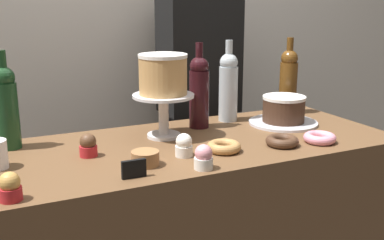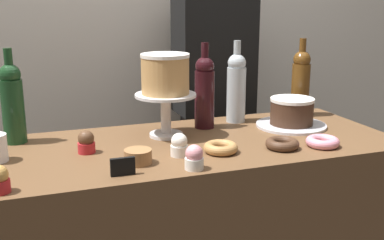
{
  "view_description": "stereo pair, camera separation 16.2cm",
  "coord_description": "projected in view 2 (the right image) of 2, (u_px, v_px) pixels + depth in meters",
  "views": [
    {
      "loc": [
        -0.67,
        -1.42,
        1.39
      ],
      "look_at": [
        0.0,
        0.0,
        0.98
      ],
      "focal_mm": 44.27,
      "sensor_mm": 36.0,
      "label": 1
    },
    {
      "loc": [
        -0.52,
        -1.48,
        1.39
      ],
      "look_at": [
        0.0,
        0.0,
        0.98
      ],
      "focal_mm": 44.27,
      "sensor_mm": 36.0,
      "label": 2
    }
  ],
  "objects": [
    {
      "name": "back_wall",
      "position": [
        133.0,
        16.0,
        2.34
      ],
      "size": [
        6.0,
        0.05,
        2.6
      ],
      "color": "silver",
      "rests_on": "ground_plane"
    },
    {
      "name": "cake_stand_pedestal",
      "position": [
        166.0,
        108.0,
        1.69
      ],
      "size": [
        0.22,
        0.22,
        0.16
      ],
      "color": "silver",
      "rests_on": "display_counter"
    },
    {
      "name": "white_layer_cake",
      "position": [
        165.0,
        74.0,
        1.66
      ],
      "size": [
        0.17,
        0.17,
        0.14
      ],
      "color": "tan",
      "rests_on": "cake_stand_pedestal"
    },
    {
      "name": "silver_serving_platter",
      "position": [
        291.0,
        125.0,
        1.84
      ],
      "size": [
        0.27,
        0.27,
        0.01
      ],
      "color": "silver",
      "rests_on": "display_counter"
    },
    {
      "name": "chocolate_round_cake",
      "position": [
        292.0,
        111.0,
        1.83
      ],
      "size": [
        0.17,
        0.17,
        0.1
      ],
      "color": "#3D2619",
      "rests_on": "silver_serving_platter"
    },
    {
      "name": "wine_bottle_green",
      "position": [
        12.0,
        102.0,
        1.6
      ],
      "size": [
        0.08,
        0.08,
        0.33
      ],
      "color": "#193D1E",
      "rests_on": "display_counter"
    },
    {
      "name": "wine_bottle_clear",
      "position": [
        236.0,
        86.0,
        1.88
      ],
      "size": [
        0.08,
        0.08,
        0.33
      ],
      "color": "#B2BCC1",
      "rests_on": "display_counter"
    },
    {
      "name": "wine_bottle_dark_red",
      "position": [
        205.0,
        91.0,
        1.79
      ],
      "size": [
        0.08,
        0.08,
        0.33
      ],
      "color": "black",
      "rests_on": "display_counter"
    },
    {
      "name": "wine_bottle_amber",
      "position": [
        301.0,
        82.0,
        1.98
      ],
      "size": [
        0.08,
        0.08,
        0.33
      ],
      "color": "#5B3814",
      "rests_on": "display_counter"
    },
    {
      "name": "cupcake_strawberry",
      "position": [
        194.0,
        158.0,
        1.37
      ],
      "size": [
        0.06,
        0.06,
        0.07
      ],
      "color": "white",
      "rests_on": "display_counter"
    },
    {
      "name": "cupcake_vanilla",
      "position": [
        179.0,
        145.0,
        1.49
      ],
      "size": [
        0.06,
        0.06,
        0.07
      ],
      "color": "white",
      "rests_on": "display_counter"
    },
    {
      "name": "cupcake_chocolate",
      "position": [
        86.0,
        142.0,
        1.52
      ],
      "size": [
        0.06,
        0.06,
        0.07
      ],
      "color": "red",
      "rests_on": "display_counter"
    },
    {
      "name": "donut_pink",
      "position": [
        323.0,
        142.0,
        1.59
      ],
      "size": [
        0.11,
        0.11,
        0.03
      ],
      "color": "pink",
      "rests_on": "display_counter"
    },
    {
      "name": "donut_maple",
      "position": [
        221.0,
        148.0,
        1.53
      ],
      "size": [
        0.11,
        0.11,
        0.03
      ],
      "color": "#B27F47",
      "rests_on": "display_counter"
    },
    {
      "name": "donut_chocolate",
      "position": [
        282.0,
        144.0,
        1.57
      ],
      "size": [
        0.11,
        0.11,
        0.03
      ],
      "color": "#472D1E",
      "rests_on": "display_counter"
    },
    {
      "name": "cookie_stack",
      "position": [
        138.0,
        157.0,
        1.42
      ],
      "size": [
        0.08,
        0.08,
        0.04
      ],
      "color": "olive",
      "rests_on": "display_counter"
    },
    {
      "name": "price_sign_chalkboard",
      "position": [
        123.0,
        167.0,
        1.33
      ],
      "size": [
        0.07,
        0.01,
        0.05
      ],
      "color": "black",
      "rests_on": "display_counter"
    },
    {
      "name": "barista_figure",
      "position": [
        213.0,
        113.0,
        2.31
      ],
      "size": [
        0.36,
        0.22,
        1.6
      ],
      "color": "black",
      "rests_on": "ground_plane"
    }
  ]
}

